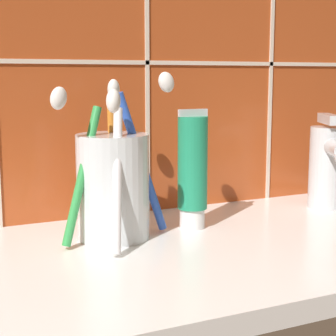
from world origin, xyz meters
TOP-DOWN VIEW (x-y plane):
  - sink_counter at (0.00, 0.00)cm, footprint 72.47×31.84cm
  - tile_wall_backsplash at (0.01, 16.16)cm, footprint 82.47×1.72cm
  - toothbrush_cup at (-6.09, 5.96)cm, footprint 14.49×12.63cm
  - toothpaste_tube at (3.26, 6.05)cm, footprint 3.48×3.31cm
  - sink_faucet at (23.29, 7.08)cm, footprint 6.02×9.83cm

SIDE VIEW (x-z plane):
  - sink_counter at x=0.00cm, z-range 0.00..2.00cm
  - sink_faucet at x=23.29cm, z-range 1.81..13.91cm
  - toothbrush_cup at x=-6.09cm, z-range -0.88..16.67cm
  - toothpaste_tube at x=3.26cm, z-range 1.92..15.24cm
  - tile_wall_backsplash at x=0.01cm, z-range 0.01..53.90cm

